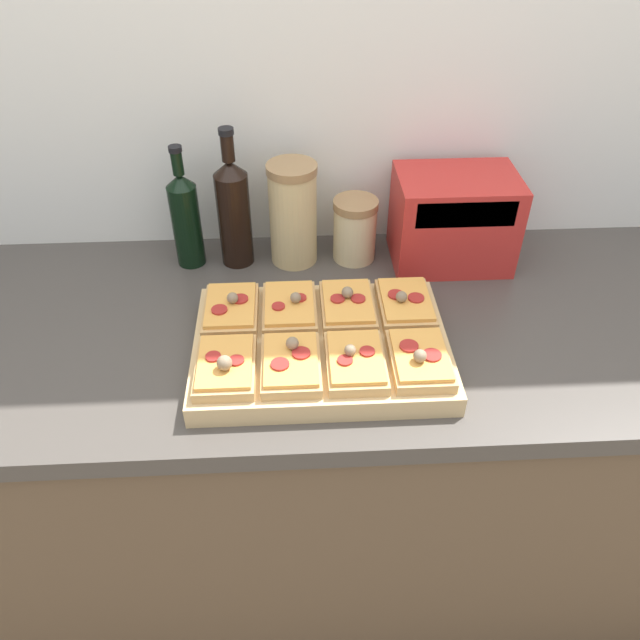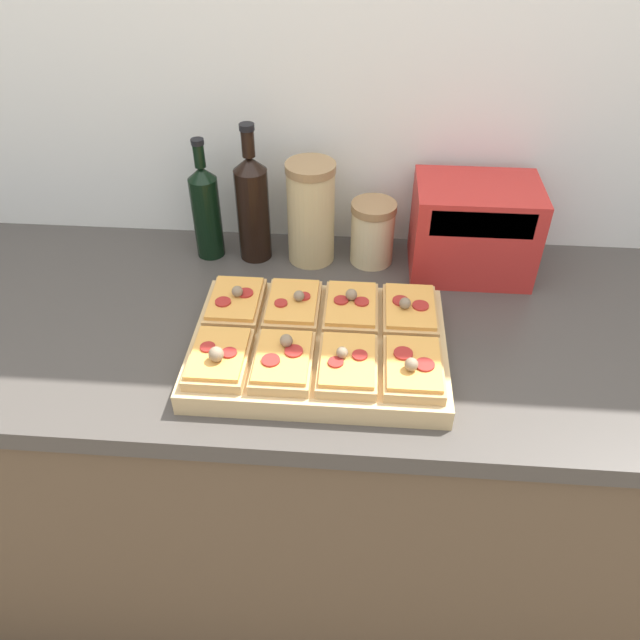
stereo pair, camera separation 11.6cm
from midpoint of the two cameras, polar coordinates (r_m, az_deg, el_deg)
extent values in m
cube|color=silver|center=(1.41, 4.57, 19.29)|extent=(6.00, 0.06, 2.50)
cube|color=brown|center=(1.61, 2.91, -13.70)|extent=(2.60, 0.64, 0.89)
cube|color=#423D38|center=(1.27, 3.58, -0.91)|extent=(2.63, 0.67, 0.04)
cube|color=tan|center=(1.16, 2.74, -2.62)|extent=(0.47, 0.34, 0.04)
cube|color=tan|center=(1.22, -5.04, 1.37)|extent=(0.10, 0.15, 0.02)
cube|color=gold|center=(1.21, -5.08, 1.89)|extent=(0.09, 0.13, 0.01)
cylinder|color=maroon|center=(1.19, -6.14, 1.55)|extent=(0.03, 0.03, 0.00)
cylinder|color=maroon|center=(1.21, -4.13, 2.38)|extent=(0.03, 0.03, 0.00)
sphere|color=#7F6B51|center=(1.20, -4.85, 2.52)|extent=(0.02, 0.02, 0.02)
cube|color=tan|center=(1.21, 0.26, 1.13)|extent=(0.10, 0.15, 0.02)
cube|color=gold|center=(1.20, 0.26, 1.65)|extent=(0.09, 0.13, 0.01)
cylinder|color=maroon|center=(1.18, -0.80, 1.45)|extent=(0.03, 0.03, 0.00)
cylinder|color=maroon|center=(1.20, 1.28, 2.07)|extent=(0.03, 0.03, 0.00)
sphere|color=#7F6B51|center=(1.19, 0.85, 2.11)|extent=(0.02, 0.02, 0.02)
cube|color=tan|center=(1.20, 5.61, 0.87)|extent=(0.10, 0.15, 0.02)
cube|color=gold|center=(1.20, 5.65, 1.40)|extent=(0.09, 0.13, 0.01)
cylinder|color=maroon|center=(1.19, 4.72, 1.71)|extent=(0.03, 0.03, 0.00)
cylinder|color=maroon|center=(1.19, 6.62, 1.56)|extent=(0.03, 0.03, 0.00)
sphere|color=#7F6B51|center=(1.19, 5.67, 2.22)|extent=(0.02, 0.02, 0.02)
cube|color=tan|center=(1.21, 10.92, 0.61)|extent=(0.10, 0.15, 0.02)
cube|color=gold|center=(1.21, 11.00, 1.13)|extent=(0.09, 0.13, 0.01)
cylinder|color=maroon|center=(1.21, 10.13, 1.64)|extent=(0.03, 0.03, 0.00)
cylinder|color=maroon|center=(1.20, 11.92, 1.19)|extent=(0.03, 0.03, 0.00)
sphere|color=#7F6B51|center=(1.19, 10.57, 1.41)|extent=(0.02, 0.02, 0.02)
cube|color=tan|center=(1.10, -6.23, -3.71)|extent=(0.10, 0.15, 0.02)
cube|color=gold|center=(1.09, -6.28, -3.17)|extent=(0.09, 0.13, 0.01)
cylinder|color=maroon|center=(1.09, -7.27, -2.60)|extent=(0.03, 0.03, 0.00)
cylinder|color=maroon|center=(1.08, -5.28, -3.13)|extent=(0.03, 0.03, 0.00)
sphere|color=#7F6B51|center=(1.06, -6.41, -3.26)|extent=(0.03, 0.03, 0.03)
cube|color=tan|center=(1.09, -0.35, -4.03)|extent=(0.10, 0.15, 0.02)
cube|color=gold|center=(1.08, -0.35, -3.49)|extent=(0.09, 0.13, 0.01)
cylinder|color=maroon|center=(1.06, -1.42, -3.84)|extent=(0.03, 0.03, 0.00)
cylinder|color=maroon|center=(1.08, 0.66, -2.99)|extent=(0.03, 0.03, 0.00)
sphere|color=#7F6B51|center=(1.08, -0.05, -2.02)|extent=(0.02, 0.02, 0.02)
cube|color=tan|center=(1.08, 5.61, -4.32)|extent=(0.10, 0.15, 0.02)
cube|color=gold|center=(1.07, 5.66, -3.78)|extent=(0.09, 0.13, 0.01)
cylinder|color=maroon|center=(1.06, 4.59, -4.00)|extent=(0.03, 0.03, 0.00)
cylinder|color=maroon|center=(1.08, 6.75, -3.35)|extent=(0.03, 0.03, 0.00)
sphere|color=#7F6B51|center=(1.07, 5.16, -3.11)|extent=(0.02, 0.02, 0.02)
cube|color=tan|center=(1.10, 11.52, -4.56)|extent=(0.10, 0.15, 0.02)
cube|color=gold|center=(1.09, 11.61, -4.03)|extent=(0.09, 0.13, 0.01)
cylinder|color=maroon|center=(1.09, 10.65, -3.15)|extent=(0.03, 0.03, 0.00)
cylinder|color=maroon|center=(1.08, 12.63, -4.14)|extent=(0.03, 0.03, 0.00)
sphere|color=#7F6B51|center=(1.06, 11.48, -4.14)|extent=(0.02, 0.02, 0.02)
cylinder|color=black|center=(1.42, -7.97, 9.17)|extent=(0.06, 0.06, 0.19)
cone|color=black|center=(1.37, -8.38, 13.10)|extent=(0.06, 0.06, 0.03)
cylinder|color=black|center=(1.35, -8.54, 14.57)|extent=(0.02, 0.02, 0.05)
cylinder|color=black|center=(1.34, -8.67, 15.76)|extent=(0.03, 0.03, 0.01)
cylinder|color=black|center=(1.40, -3.73, 9.51)|extent=(0.07, 0.07, 0.21)
cone|color=black|center=(1.34, -3.95, 14.04)|extent=(0.07, 0.07, 0.03)
cylinder|color=black|center=(1.32, -4.04, 15.76)|extent=(0.03, 0.03, 0.06)
cylinder|color=black|center=(1.31, -4.11, 17.14)|extent=(0.03, 0.03, 0.01)
cylinder|color=tan|center=(1.38, 1.59, 9.35)|extent=(0.10, 0.10, 0.21)
cylinder|color=#937047|center=(1.33, 1.68, 13.69)|extent=(0.11, 0.11, 0.02)
cylinder|color=beige|center=(1.41, 7.18, 7.53)|extent=(0.10, 0.10, 0.13)
cylinder|color=#937047|center=(1.37, 7.42, 10.11)|extent=(0.10, 0.10, 0.02)
cube|color=red|center=(1.40, 16.16, 7.92)|extent=(0.26, 0.18, 0.20)
cube|color=black|center=(1.30, 17.19, 8.28)|extent=(0.21, 0.01, 0.06)
cube|color=black|center=(1.43, 21.78, 7.80)|extent=(0.02, 0.02, 0.02)
camera|label=1|loc=(0.06, -87.14, 2.34)|focal=35.00mm
camera|label=2|loc=(0.06, 92.86, -2.34)|focal=35.00mm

